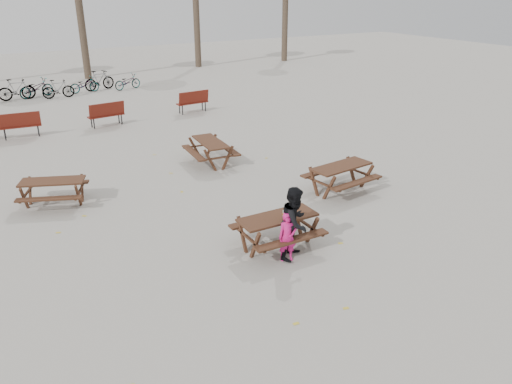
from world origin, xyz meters
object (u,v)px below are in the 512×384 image
child (288,237)px  soda_bottle (284,213)px  picnic_table_east (341,178)px  picnic_table_far (211,152)px  adult (295,223)px  picnic_table_north (54,193)px  main_picnic_table (278,224)px  food_tray (288,216)px

child → soda_bottle: bearing=83.0°
picnic_table_east → picnic_table_far: picnic_table_east is taller
soda_bottle → picnic_table_east: size_ratio=0.09×
adult → picnic_table_north: adult is taller
main_picnic_table → soda_bottle: bearing=-30.3°
picnic_table_east → food_tray: bearing=-154.2°
adult → picnic_table_far: (0.97, 6.54, -0.43)m
picnic_table_east → picnic_table_north: picnic_table_east is taller
food_tray → picnic_table_far: size_ratio=0.10×
main_picnic_table → picnic_table_far: main_picnic_table is taller
food_tray → picnic_table_north: food_tray is taller
food_tray → picnic_table_north: size_ratio=0.11×
picnic_table_north → main_picnic_table: bearing=-29.4°
food_tray → picnic_table_north: 6.66m
adult → picnic_table_east: bearing=3.1°
soda_bottle → child: size_ratio=0.15×
soda_bottle → child: bearing=-114.3°
picnic_table_north → child: bearing=-33.4°
picnic_table_north → adult: bearing=-31.5°
soda_bottle → picnic_table_north: soda_bottle is taller
soda_bottle → adult: bearing=-91.5°
food_tray → picnic_table_far: bearing=81.9°
food_tray → soda_bottle: soda_bottle is taller
child → picnic_table_east: child is taller
picnic_table_north → picnic_table_far: size_ratio=0.93×
picnic_table_far → soda_bottle: bearing=174.8°
child → picnic_table_east: size_ratio=0.61×
adult → picnic_table_far: size_ratio=0.91×
picnic_table_far → picnic_table_east: bearing=-147.2°
main_picnic_table → picnic_table_far: size_ratio=1.00×
picnic_table_east → picnic_table_north: 8.00m
food_tray → child: (-0.32, -0.47, -0.23)m
soda_bottle → child: (-0.24, -0.53, -0.29)m
child → picnic_table_north: size_ratio=0.68×
child → picnic_table_far: (1.19, 6.60, -0.18)m
food_tray → soda_bottle: 0.11m
main_picnic_table → soda_bottle: size_ratio=10.59×
picnic_table_east → main_picnic_table: bearing=-157.4°
picnic_table_east → picnic_table_north: size_ratio=1.11×
picnic_table_east → picnic_table_north: (-7.39, 3.05, -0.04)m
main_picnic_table → picnic_table_east: 3.86m
soda_bottle → child: child is taller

